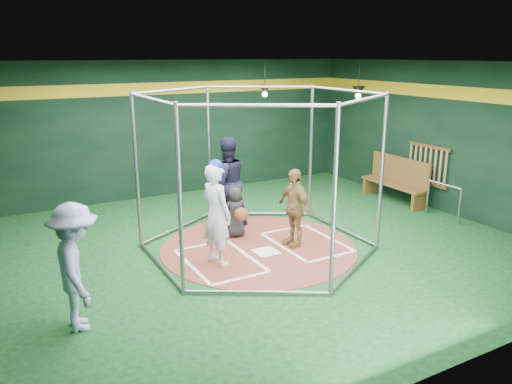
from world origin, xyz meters
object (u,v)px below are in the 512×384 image
dugout_bench (397,179)px  batter_figure (216,213)px  umpire (227,182)px  visitor_leopard (294,207)px

dugout_bench → batter_figure: bearing=-166.1°
batter_figure → umpire: size_ratio=0.98×
visitor_leopard → umpire: umpire is taller
batter_figure → dugout_bench: (5.66, 1.40, -0.38)m
visitor_leopard → batter_figure: bearing=-91.5°
batter_figure → umpire: (1.05, 1.78, 0.03)m
batter_figure → umpire: 2.07m
visitor_leopard → umpire: 1.82m
visitor_leopard → dugout_bench: bearing=103.9°
batter_figure → dugout_bench: 5.84m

